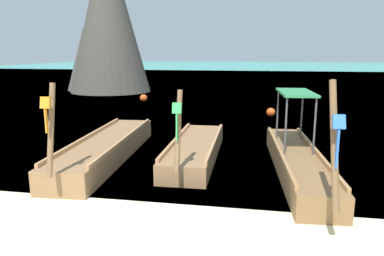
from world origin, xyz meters
TOP-DOWN VIEW (x-y plane):
  - ground at (0.00, 0.00)m, footprint 120.00×120.00m
  - sea_water at (0.00, 61.81)m, footprint 120.00×120.00m
  - longtail_boat_orange_ribbon at (-2.80, 4.76)m, footprint 1.68×6.75m
  - longtail_boat_green_ribbon at (-0.17, 5.27)m, footprint 1.38×5.48m
  - longtail_boat_blue_ribbon at (2.73, 4.41)m, footprint 1.46×6.93m
  - karst_rock at (-10.47, 23.25)m, footprint 7.22×6.42m
  - mooring_buoy_near at (2.29, 13.21)m, footprint 0.44×0.44m
  - mooring_buoy_far at (-5.69, 17.51)m, footprint 0.48×0.48m

SIDE VIEW (x-z plane):
  - ground at x=0.00m, z-range 0.00..0.00m
  - sea_water at x=0.00m, z-range 0.00..0.00m
  - mooring_buoy_near at x=2.29m, z-range 0.00..0.44m
  - mooring_buoy_far at x=-5.69m, z-range 0.00..0.48m
  - longtail_boat_green_ribbon at x=-0.17m, z-range -0.89..1.44m
  - longtail_boat_orange_ribbon at x=-2.80m, z-range -0.96..1.59m
  - longtail_boat_blue_ribbon at x=2.73m, z-range -1.00..1.70m
  - karst_rock at x=-10.47m, z-range -0.28..12.05m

